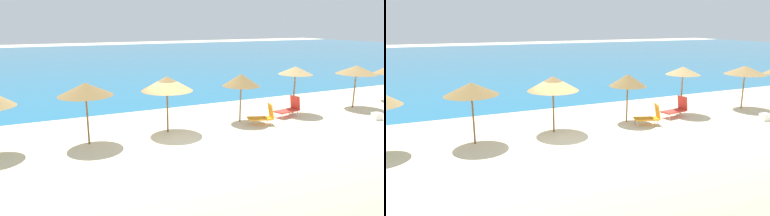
# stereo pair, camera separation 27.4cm
# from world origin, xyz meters

# --- Properties ---
(ground_plane) EXTENTS (160.00, 160.00, 0.00)m
(ground_plane) POSITION_xyz_m (0.00, 0.00, 0.00)
(ground_plane) COLOR beige
(sea_water) EXTENTS (160.00, 64.44, 0.01)m
(sea_water) POSITION_xyz_m (0.00, 37.79, 0.00)
(sea_water) COLOR #1E6B93
(sea_water) RESTS_ON ground_plane
(beach_umbrella_3) EXTENTS (2.33, 2.33, 2.74)m
(beach_umbrella_3) POSITION_xyz_m (-3.88, 0.80, 2.45)
(beach_umbrella_3) COLOR brown
(beach_umbrella_3) RESTS_ON ground_plane
(beach_umbrella_4) EXTENTS (2.47, 2.47, 2.75)m
(beach_umbrella_4) POSITION_xyz_m (-0.10, 0.98, 2.40)
(beach_umbrella_4) COLOR brown
(beach_umbrella_4) RESTS_ON ground_plane
(beach_umbrella_5) EXTENTS (1.97, 1.97, 2.58)m
(beach_umbrella_5) POSITION_xyz_m (4.11, 1.09, 2.26)
(beach_umbrella_5) COLOR brown
(beach_umbrella_5) RESTS_ON ground_plane
(beach_umbrella_6) EXTENTS (1.95, 1.95, 2.76)m
(beach_umbrella_6) POSITION_xyz_m (7.92, 1.29, 2.52)
(beach_umbrella_6) COLOR brown
(beach_umbrella_6) RESTS_ON ground_plane
(beach_umbrella_7) EXTENTS (2.43, 2.43, 2.65)m
(beach_umbrella_7) POSITION_xyz_m (12.27, 0.79, 2.38)
(beach_umbrella_7) COLOR brown
(beach_umbrella_7) RESTS_ON ground_plane
(lounge_chair_0) EXTENTS (1.60, 0.88, 1.14)m
(lounge_chair_0) POSITION_xyz_m (7.23, 0.83, 0.46)
(lounge_chair_0) COLOR red
(lounge_chair_0) RESTS_ON ground_plane
(lounge_chair_1) EXTENTS (1.44, 1.05, 1.12)m
(lounge_chair_1) POSITION_xyz_m (4.89, 0.06, 0.47)
(lounge_chair_1) COLOR orange
(lounge_chair_1) RESTS_ON ground_plane
(cooler_box) EXTENTS (0.53, 0.48, 0.39)m
(cooler_box) POSITION_xyz_m (11.13, -1.81, 0.20)
(cooler_box) COLOR white
(cooler_box) RESTS_ON ground_plane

